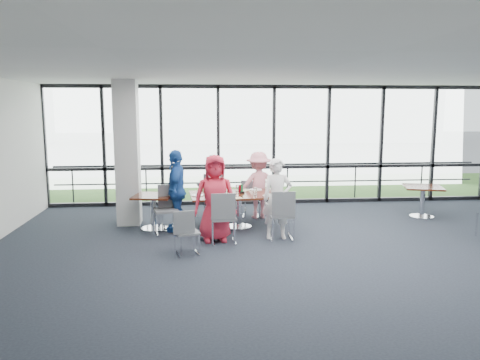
{
  "coord_description": "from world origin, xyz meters",
  "views": [
    {
      "loc": [
        -2.03,
        -7.5,
        2.6
      ],
      "look_at": [
        -1.17,
        2.15,
        1.1
      ],
      "focal_mm": 35.0,
      "sensor_mm": 36.0,
      "label": 1
    }
  ],
  "objects": [
    {
      "name": "floor",
      "position": [
        0.0,
        0.0,
        -0.01
      ],
      "size": [
        12.0,
        10.0,
        0.02
      ],
      "primitive_type": "cube",
      "color": "#1D222C",
      "rests_on": "ground"
    },
    {
      "name": "ceiling",
      "position": [
        0.0,
        0.0,
        3.2
      ],
      "size": [
        12.0,
        10.0,
        0.04
      ],
      "primitive_type": "cube",
      "color": "silver",
      "rests_on": "ground"
    },
    {
      "name": "curtain_wall_back",
      "position": [
        0.0,
        5.0,
        1.6
      ],
      "size": [
        12.0,
        0.1,
        3.2
      ],
      "primitive_type": "cube",
      "color": "white",
      "rests_on": "ground"
    },
    {
      "name": "structural_column",
      "position": [
        -3.6,
        3.0,
        1.6
      ],
      "size": [
        0.5,
        0.5,
        3.2
      ],
      "primitive_type": "cube",
      "color": "silver",
      "rests_on": "ground"
    },
    {
      "name": "apron",
      "position": [
        0.0,
        10.0,
        -0.02
      ],
      "size": [
        80.0,
        70.0,
        0.02
      ],
      "primitive_type": "cube",
      "color": "gray",
      "rests_on": "ground"
    },
    {
      "name": "grass_strip",
      "position": [
        0.0,
        8.0,
        0.01
      ],
      "size": [
        80.0,
        5.0,
        0.01
      ],
      "primitive_type": "cube",
      "color": "#2D5B26",
      "rests_on": "ground"
    },
    {
      "name": "hangar_main",
      "position": [
        4.0,
        32.0,
        3.0
      ],
      "size": [
        24.0,
        10.0,
        6.0
      ],
      "primitive_type": "cube",
      "color": "silver",
      "rests_on": "ground"
    },
    {
      "name": "guard_rail",
      "position": [
        0.0,
        5.6,
        0.5
      ],
      "size": [
        12.0,
        0.06,
        0.06
      ],
      "primitive_type": "cylinder",
      "rotation": [
        0.0,
        1.57,
        0.0
      ],
      "color": "#2D2D33",
      "rests_on": "ground"
    },
    {
      "name": "main_table",
      "position": [
        -1.17,
        2.45,
        0.64
      ],
      "size": [
        2.18,
        1.31,
        0.75
      ],
      "rotation": [
        0.0,
        0.0,
        0.08
      ],
      "color": "#35160A",
      "rests_on": "ground"
    },
    {
      "name": "side_table_left",
      "position": [
        -3.01,
        2.47,
        0.62
      ],
      "size": [
        0.91,
        0.91,
        0.75
      ],
      "rotation": [
        0.0,
        0.0,
        -0.15
      ],
      "color": "#35160A",
      "rests_on": "ground"
    },
    {
      "name": "side_table_right",
      "position": [
        3.29,
        3.03,
        0.63
      ],
      "size": [
        1.06,
        1.06,
        0.75
      ],
      "rotation": [
        0.0,
        0.0,
        -0.29
      ],
      "color": "#35160A",
      "rests_on": "ground"
    },
    {
      "name": "diner_near_left",
      "position": [
        -1.72,
        1.47,
        0.85
      ],
      "size": [
        0.87,
        0.6,
        1.71
      ],
      "primitive_type": "imported",
      "rotation": [
        0.0,
        0.0,
        0.07
      ],
      "color": "red",
      "rests_on": "ground"
    },
    {
      "name": "diner_near_right",
      "position": [
        -0.48,
        1.53,
        0.81
      ],
      "size": [
        0.59,
        0.43,
        1.61
      ],
      "primitive_type": "imported",
      "rotation": [
        0.0,
        0.0,
        0.0
      ],
      "color": "white",
      "rests_on": "ground"
    },
    {
      "name": "diner_far_left",
      "position": [
        -1.72,
        3.38,
        0.75
      ],
      "size": [
        0.77,
        0.52,
        1.51
      ],
      "primitive_type": "imported",
      "rotation": [
        0.0,
        0.0,
        3.24
      ],
      "color": "slate",
      "rests_on": "ground"
    },
    {
      "name": "diner_far_right",
      "position": [
        -0.63,
        3.31,
        0.79
      ],
      "size": [
        1.07,
        0.64,
        1.58
      ],
      "primitive_type": "imported",
      "rotation": [
        0.0,
        0.0,
        3.26
      ],
      "color": "pink",
      "rests_on": "ground"
    },
    {
      "name": "diner_end",
      "position": [
        -2.51,
        2.33,
        0.87
      ],
      "size": [
        0.62,
        1.05,
        1.73
      ],
      "primitive_type": "imported",
      "rotation": [
        0.0,
        0.0,
        -1.64
      ],
      "color": "#1F4FA4",
      "rests_on": "ground"
    },
    {
      "name": "chair_main_nl",
      "position": [
        -1.57,
        1.3,
        0.49
      ],
      "size": [
        0.51,
        0.51,
        0.99
      ],
      "primitive_type": null,
      "rotation": [
        0.0,
        0.0,
        0.05
      ],
      "color": "slate",
      "rests_on": "ground"
    },
    {
      "name": "chair_main_nr",
      "position": [
        -0.41,
        1.45,
        0.49
      ],
      "size": [
        0.49,
        0.49,
        0.97
      ],
      "primitive_type": null,
      "rotation": [
        0.0,
        0.0,
        -0.02
      ],
      "color": "slate",
      "rests_on": "ground"
    },
    {
      "name": "chair_main_fl",
      "position": [
        -1.69,
        3.49,
        0.49
      ],
      "size": [
        0.49,
        0.49,
        0.99
      ],
      "primitive_type": null,
      "rotation": [
        0.0,
        0.0,
        3.12
      ],
      "color": "slate",
      "rests_on": "ground"
    },
    {
      "name": "chair_main_fr",
      "position": [
        -0.8,
        3.47,
        0.41
      ],
      "size": [
        0.45,
        0.45,
        0.82
      ],
      "primitive_type": null,
      "rotation": [
        0.0,
        0.0,
        3.0
      ],
      "color": "slate",
      "rests_on": "ground"
    },
    {
      "name": "chair_main_end",
      "position": [
        -2.67,
        2.38,
        0.44
      ],
      "size": [
        0.49,
        0.49,
        0.88
      ],
      "primitive_type": null,
      "rotation": [
        0.0,
        0.0,
        -1.71
      ],
      "color": "slate",
      "rests_on": "ground"
    },
    {
      "name": "chair_spare_la",
      "position": [
        -2.25,
        0.64,
        0.4
      ],
      "size": [
        0.48,
        0.48,
        0.81
      ],
      "primitive_type": null,
      "rotation": [
        0.0,
        0.0,
        0.26
      ],
      "color": "slate",
      "rests_on": "ground"
    },
    {
      "name": "chair_spare_lb",
      "position": [
        -2.72,
        2.11,
        0.49
      ],
      "size": [
        0.57,
        0.57,
        0.98
      ],
      "primitive_type": null,
      "rotation": [
        0.0,
        0.0,
        3.36
      ],
      "color": "slate",
      "rests_on": "ground"
    },
    {
      "name": "plate_nl",
      "position": [
        -1.71,
        2.0,
        0.76
      ],
      "size": [
        0.27,
        0.27,
        0.01
      ],
      "primitive_type": "cylinder",
      "color": "white",
      "rests_on": "main_table"
    },
    {
      "name": "plate_nr",
      "position": [
        -0.56,
        2.15,
        0.76
      ],
      "size": [
        0.27,
        0.27,
        0.01
      ],
      "primitive_type": "cylinder",
      "color": "white",
      "rests_on": "main_table"
    },
    {
      "name": "plate_fl",
      "position": [
        -1.69,
        2.81,
        0.76
      ],
      "size": [
        0.26,
        0.26,
        0.01
      ],
      "primitive_type": "cylinder",
      "color": "white",
      "rests_on": "main_table"
    },
    {
      "name": "plate_fr",
      "position": [
        -0.74,
        2.91,
        0.76
      ],
      "size": [
        0.28,
        0.28,
        0.01
      ],
      "primitive_type": "cylinder",
      "color": "white",
      "rests_on": "main_table"
    },
    {
      "name": "plate_end",
      "position": [
        -2.06,
        2.32,
        0.76
      ],
      "size": [
        0.26,
        0.26,
        0.01
      ],
      "primitive_type": "cylinder",
      "color": "white",
      "rests_on": "main_table"
    },
    {
      "name": "tumbler_a",
      "position": [
        -1.45,
        2.16,
        0.82
      ],
      "size": [
        0.07,
        0.07,
        0.15
      ],
      "primitive_type": "cylinder",
      "color": "white",
      "rests_on": "main_table"
    },
    {
      "name": "tumbler_b",
      "position": [
        -0.84,
        2.22,
        0.83
      ],
      "size": [
        0.08,
        0.08,
        0.15
      ],
      "primitive_type": "cylinder",
      "color": "white",
      "rests_on": "main_table"
    },
    {
      "name": "tumbler_c",
      "position": [
        -1.18,
        2.75,
        0.82
      ],
      "size": [
        0.07,
        0.07,
        0.15
      ],
      "primitive_type": "cylinder",
      "color": "white",
      "rests_on": "main_table"
    },
    {
      "name": "tumbler_d",
      "position": [
        -1.88,
        2.24,
        0.82
      ],
      "size": [
        0.07,
        0.07,
        0.15
      ],
      "primitive_type": "cylinder",
      "color": "white",
      "rests_on": "main_table"
    },
    {
      "name": "menu_a",
      "position": [
        -1.29,
        1.94,
        0.75
      ],
      "size": [
        0.34,
        0.27,
        0.0
      ],
      "primitive_type": "cube",
      "rotation": [
        0.0,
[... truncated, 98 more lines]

